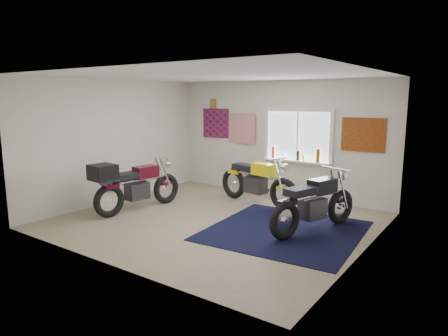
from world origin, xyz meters
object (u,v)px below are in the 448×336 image
Objects in this scene: navy_rug at (285,230)px; yellow_triumph at (257,182)px; maroon_tourer at (132,185)px; black_chrome_bike at (314,205)px.

navy_rug is 1.21× the size of yellow_triumph.
yellow_triumph reaches higher than maroon_tourer.
yellow_triumph is 1.02× the size of maroon_tourer.
yellow_triumph is at bearing 135.96° from navy_rug.
maroon_tourer is (-1.78, -1.98, 0.08)m from yellow_triumph.
black_chrome_bike reaches higher than navy_rug.
yellow_triumph reaches higher than black_chrome_bike.
yellow_triumph is at bearing -35.09° from maroon_tourer.
maroon_tourer is at bearing -120.38° from yellow_triumph.
maroon_tourer is at bearing 123.75° from black_chrome_bike.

